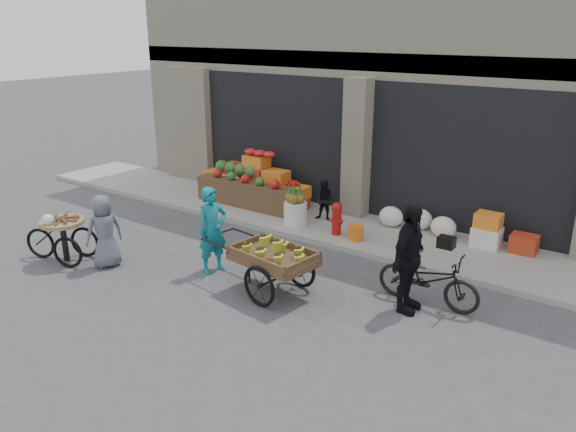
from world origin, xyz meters
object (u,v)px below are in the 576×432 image
Objects in this scene: tricycle_cart at (63,233)px; fire_hydrant at (337,217)px; banana_cart at (271,254)px; orange_bucket at (356,233)px; seated_person at (325,200)px; bicycle at (428,279)px; cyclist at (409,259)px; pineapple_bin at (295,213)px; vendor_woman at (212,230)px; vendor_grey at (104,231)px.

fire_hydrant is at bearing 26.30° from tricycle_cart.
banana_cart is (0.38, -2.81, 0.22)m from fire_hydrant.
orange_bucket is 5.82m from tricycle_cart.
fire_hydrant is 0.76× the size of seated_person.
cyclist is at bearing 152.55° from bicycle.
bicycle is at bearing -27.45° from cyclist.
vendor_woman is at bearing -88.82° from pineapple_bin.
fire_hydrant reaches higher than pineapple_bin.
vendor_woman is at bearing 99.28° from cyclist.
seated_person is 0.66× the size of vendor_grey.
vendor_grey is (-3.36, -3.68, 0.43)m from orange_bucket.
pineapple_bin is 1.11m from fire_hydrant.
tricycle_cart is (-2.63, -4.09, 0.20)m from pineapple_bin.
pineapple_bin is at bearing 125.25° from banana_cart.
cyclist is at bearing -3.60° from tricycle_cart.
vendor_woman reaches higher than bicycle.
bicycle is at bearing 130.21° from vendor_grey.
cyclist is (2.15, 0.73, 0.18)m from banana_cart.
banana_cart is at bearing -4.40° from tricycle_cart.
cyclist reaches higher than tricycle_cart.
tricycle_cart is at bearing 132.20° from vendor_woman.
orange_bucket is 3.13m from vendor_woman.
banana_cart is 2.27m from cyclist.
pineapple_bin is at bearing 58.65° from cyclist.
tricycle_cart is (-4.10, -1.22, -0.16)m from banana_cart.
banana_cart reaches higher than orange_bucket.
orange_bucket is at bearing -40.26° from seated_person.
banana_cart reaches higher than fire_hydrant.
cyclist reaches higher than banana_cart.
vendor_grey is at bearing 109.25° from bicycle.
pineapple_bin is 4.20m from bicycle.
vendor_woman is at bearing -110.98° from fire_hydrant.
vendor_grey reaches higher than tricycle_cart.
vendor_woman is 2.08m from vendor_grey.
tricycle_cart is at bearing 109.18° from bicycle.
vendor_woman is 1.12× the size of tricycle_cart.
seated_person reaches higher than fire_hydrant.
cyclist is at bearing -50.27° from seated_person.
fire_hydrant is at bearing 174.29° from orange_bucket.
vendor_woman reaches higher than vendor_grey.
seated_person is 3.63m from banana_cart.
pineapple_bin is 0.30× the size of bicycle.
tricycle_cart is (-3.03, -4.69, -0.02)m from seated_person.
cyclist is (3.22, -2.73, 0.31)m from seated_person.
orange_bucket is at bearing 22.34° from tricycle_cart.
vendor_grey is at bearing 135.08° from vendor_woman.
fire_hydrant is 2.22× the size of orange_bucket.
pineapple_bin is at bearing 175.10° from vendor_grey.
pineapple_bin is 2.81m from vendor_woman.
fire_hydrant is 5.49m from tricycle_cart.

